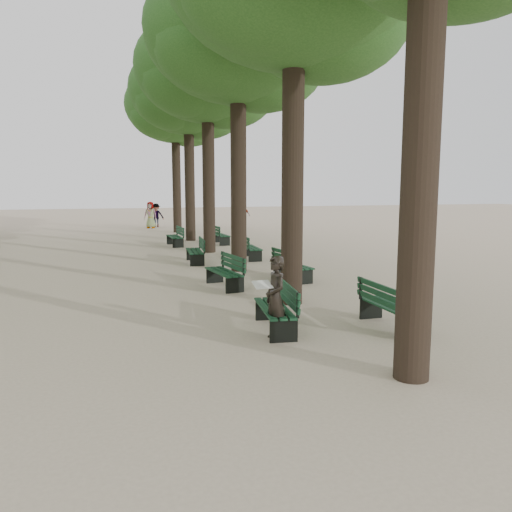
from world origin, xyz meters
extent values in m
plane|color=#C2AE93|center=(0.00, 0.00, 0.00)|extent=(120.00, 120.00, 0.00)
cylinder|color=#33261C|center=(1.50, -2.00, 3.75)|extent=(0.52, 0.52, 7.50)
cylinder|color=#33261C|center=(1.50, 3.00, 3.75)|extent=(0.52, 0.52, 7.50)
cylinder|color=#33261C|center=(1.50, 8.00, 3.75)|extent=(0.52, 0.52, 7.50)
ellipsoid|color=#23531C|center=(1.50, 8.00, 7.70)|extent=(6.00, 6.00, 4.50)
cylinder|color=#33261C|center=(1.50, 13.00, 3.75)|extent=(0.52, 0.52, 7.50)
ellipsoid|color=#23531C|center=(1.50, 13.00, 7.70)|extent=(6.00, 6.00, 4.50)
cylinder|color=#33261C|center=(1.50, 18.00, 3.75)|extent=(0.52, 0.52, 7.50)
ellipsoid|color=#23531C|center=(1.50, 18.00, 7.70)|extent=(6.00, 6.00, 4.50)
cylinder|color=#33261C|center=(1.50, 23.00, 3.75)|extent=(0.52, 0.52, 7.50)
ellipsoid|color=#23531C|center=(1.50, 23.00, 7.70)|extent=(6.00, 6.00, 4.50)
cube|color=black|center=(0.35, 0.93, 0.23)|extent=(0.74, 1.85, 0.45)
cube|color=black|center=(0.35, 0.93, 0.45)|extent=(0.76, 1.85, 0.04)
cube|color=black|center=(0.63, 0.90, 0.72)|extent=(0.27, 1.79, 0.40)
cube|color=black|center=(0.35, 5.33, 0.23)|extent=(0.76, 1.85, 0.45)
cube|color=black|center=(0.35, 5.33, 0.45)|extent=(0.78, 1.86, 0.04)
cube|color=black|center=(0.63, 5.36, 0.72)|extent=(0.29, 1.79, 0.40)
cube|color=black|center=(0.35, 10.11, 0.23)|extent=(0.66, 1.83, 0.45)
cube|color=black|center=(0.35, 10.11, 0.45)|extent=(0.68, 1.84, 0.04)
cube|color=black|center=(0.63, 10.09, 0.72)|extent=(0.18, 1.80, 0.40)
cube|color=black|center=(0.35, 15.75, 0.23)|extent=(0.62, 1.83, 0.45)
cube|color=black|center=(0.35, 15.75, 0.45)|extent=(0.64, 1.83, 0.04)
cube|color=black|center=(0.63, 15.77, 0.72)|extent=(0.14, 1.80, 0.40)
cube|color=black|center=(2.65, 0.40, 0.23)|extent=(0.54, 1.81, 0.45)
cube|color=black|center=(2.65, 0.40, 0.45)|extent=(0.56, 1.81, 0.04)
cube|color=black|center=(2.37, 0.40, 0.72)|extent=(0.06, 1.80, 0.40)
cube|color=black|center=(2.65, 5.91, 0.23)|extent=(0.73, 1.85, 0.45)
cube|color=black|center=(2.65, 5.91, 0.45)|extent=(0.75, 1.85, 0.04)
cube|color=black|center=(2.37, 5.88, 0.72)|extent=(0.25, 1.79, 0.40)
cube|color=black|center=(2.65, 10.52, 0.23)|extent=(0.59, 1.82, 0.45)
cube|color=black|center=(2.65, 10.52, 0.45)|extent=(0.61, 1.82, 0.04)
cube|color=black|center=(2.37, 10.53, 0.72)|extent=(0.11, 1.80, 0.40)
cube|color=black|center=(2.65, 15.90, 0.23)|extent=(0.62, 1.83, 0.45)
cube|color=black|center=(2.65, 15.90, 0.45)|extent=(0.64, 1.83, 0.04)
cube|color=black|center=(2.37, 15.89, 0.72)|extent=(0.14, 1.80, 0.40)
imported|color=black|center=(0.18, 0.38, 0.79)|extent=(0.35, 0.64, 1.57)
cube|color=white|center=(-0.07, 0.38, 1.05)|extent=(0.37, 0.29, 0.12)
imported|color=#262628|center=(0.16, 26.61, 0.90)|extent=(0.95, 0.68, 1.81)
imported|color=#262628|center=(0.63, 27.46, 0.83)|extent=(1.11, 0.55, 1.65)
imported|color=#262628|center=(6.17, 24.81, 0.88)|extent=(1.06, 0.45, 1.77)
camera|label=1|loc=(-2.74, -8.12, 2.82)|focal=35.00mm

